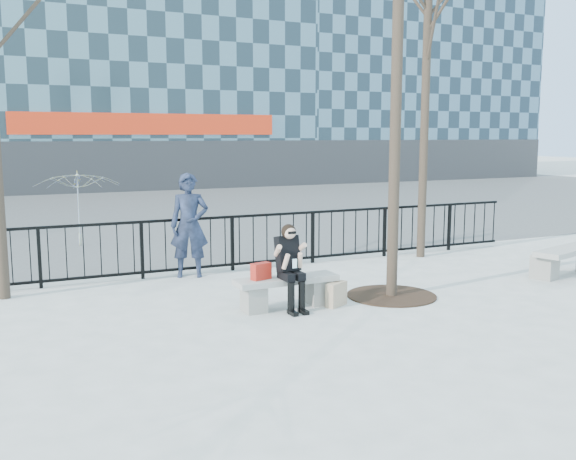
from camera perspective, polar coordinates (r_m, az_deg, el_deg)
name	(u,v)px	position (r m, az deg, el deg)	size (l,w,h in m)	color
ground	(286,307)	(10.15, -0.14, -6.90)	(120.00, 120.00, 0.00)	#9A9A95
street_surface	(115,209)	(24.38, -15.13, 1.84)	(60.00, 23.00, 0.01)	#474747
railing	(223,244)	(12.75, -5.82, -1.22)	(14.00, 0.06, 1.10)	black
building_right	(392,15)	(43.89, 9.26, 18.34)	(16.20, 10.20, 20.60)	slate
tree_right	(428,13)	(14.57, 12.34, 18.34)	(2.80, 2.80, 7.00)	black
tree_grate	(391,296)	(10.97, 9.17, -5.77)	(1.50, 1.50, 0.02)	black
bench_main	(286,289)	(10.07, -0.14, -5.25)	(1.65, 0.46, 0.49)	slate
bench_second	(568,258)	(13.45, 23.67, -2.33)	(1.84, 0.51, 0.55)	slate
seated_woman	(291,268)	(9.85, 0.25, -3.37)	(0.50, 0.64, 1.34)	black
handbag	(261,271)	(9.85, -2.41, -3.68)	(0.31, 0.15, 0.25)	#B12015
shopping_bag	(336,294)	(10.21, 4.32, -5.71)	(0.40, 0.15, 0.38)	#C8AF8D
standing_man	(189,225)	(12.28, -8.76, 0.41)	(0.72, 0.48, 1.98)	black
vendor_umbrella	(79,209)	(16.30, -18.11, 1.82)	(2.01, 2.05, 1.84)	yellow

